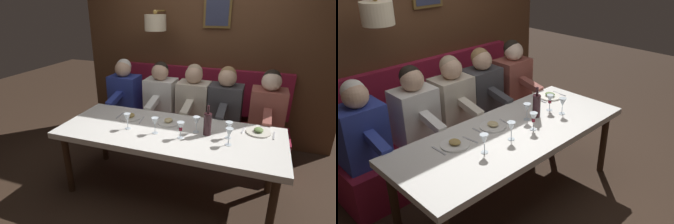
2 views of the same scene
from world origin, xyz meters
TOP-DOWN VIEW (x-y plane):
  - ground_plane at (0.00, 0.00)m, footprint 12.00×12.00m
  - dining_table at (0.00, 0.00)m, footprint 0.90×2.24m
  - banquette_bench at (0.89, 0.00)m, footprint 0.52×2.44m
  - back_wall_panel at (1.46, 0.01)m, footprint 0.59×3.64m
  - diner_nearest at (0.88, -0.92)m, footprint 0.60×0.40m
  - diner_near at (0.88, -0.43)m, footprint 0.60×0.40m
  - diner_middle at (0.88, -0.02)m, footprint 0.60×0.40m
  - diner_far at (0.88, 0.43)m, footprint 0.60×0.40m
  - diner_farthest at (0.88, 0.97)m, footprint 0.60×0.40m
  - place_setting_0 at (0.18, 0.07)m, footprint 0.24×0.32m
  - place_setting_1 at (0.25, -0.84)m, footprint 0.24×0.32m
  - place_setting_2 at (0.16, 0.52)m, footprint 0.24×0.32m
  - wine_glass_0 at (-0.10, 0.12)m, footprint 0.07×0.07m
  - wine_glass_1 at (-0.11, -0.15)m, footprint 0.07×0.07m
  - wine_glass_2 at (0.05, -0.58)m, footprint 0.07×0.07m
  - wine_glass_3 at (0.06, -0.26)m, footprint 0.07×0.07m
  - wine_glass_4 at (-0.09, -0.60)m, footprint 0.07×0.07m
  - wine_glass_5 at (-0.09, 0.42)m, footprint 0.07×0.07m
  - wine_bottle at (0.04, -0.37)m, footprint 0.08×0.08m

SIDE VIEW (x-z plane):
  - ground_plane at x=0.00m, z-range 0.00..0.00m
  - banquette_bench at x=0.89m, z-range 0.00..0.45m
  - dining_table at x=0.00m, z-range 0.30..1.04m
  - place_setting_0 at x=0.18m, z-range 0.73..0.78m
  - place_setting_1 at x=0.25m, z-range 0.73..0.78m
  - place_setting_2 at x=0.16m, z-range 0.73..0.78m
  - diner_nearest at x=0.88m, z-range 0.42..1.21m
  - diner_near at x=0.88m, z-range 0.42..1.21m
  - diner_middle at x=0.88m, z-range 0.42..1.21m
  - diner_far at x=0.88m, z-range 0.42..1.21m
  - diner_farthest at x=0.88m, z-range 0.42..1.21m
  - wine_glass_1 at x=-0.11m, z-range 0.77..0.94m
  - wine_glass_2 at x=0.05m, z-range 0.77..0.94m
  - wine_bottle at x=0.04m, z-range 0.71..1.01m
  - wine_glass_0 at x=-0.10m, z-range 0.77..0.94m
  - wine_glass_3 at x=0.06m, z-range 0.77..0.94m
  - wine_glass_4 at x=-0.09m, z-range 0.77..0.94m
  - wine_glass_5 at x=-0.09m, z-range 0.77..0.94m
  - back_wall_panel at x=1.46m, z-range -0.08..2.82m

